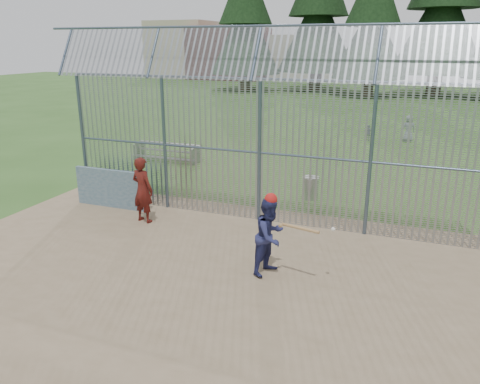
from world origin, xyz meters
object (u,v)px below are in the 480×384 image
at_px(trash_can, 310,188).
at_px(bleacher, 167,151).
at_px(batter, 270,236).
at_px(onlooker, 143,190).
at_px(dugout_wall, 112,188).

xyz_separation_m(trash_can, bleacher, (-7.01, 2.94, 0.03)).
xyz_separation_m(batter, onlooker, (-4.30, 1.70, 0.08)).
bearing_deg(bleacher, trash_can, -22.75).
relative_size(trash_can, bleacher, 0.27).
relative_size(batter, bleacher, 0.58).
height_order(dugout_wall, batter, batter).
height_order(dugout_wall, bleacher, dugout_wall).
bearing_deg(trash_can, bleacher, 157.25).
bearing_deg(onlooker, trash_can, -125.26).
bearing_deg(onlooker, bleacher, -54.28).
bearing_deg(onlooker, batter, 169.69).
relative_size(onlooker, bleacher, 0.63).
distance_m(trash_can, bleacher, 7.60).
relative_size(dugout_wall, trash_can, 3.05).
bearing_deg(dugout_wall, onlooker, -24.14).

